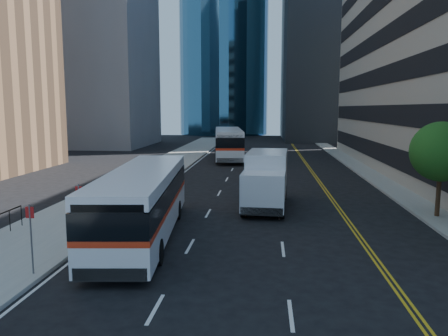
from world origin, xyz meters
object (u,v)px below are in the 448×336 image
Objects in this scene: bus_front at (143,201)px; bus_rear at (228,143)px; box_truck at (266,179)px; street_tree at (441,152)px.

bus_front is 0.90× the size of bus_rear.
street_tree is at bearing -8.30° from box_truck.
bus_rear is at bearing 116.89° from street_tree.
bus_front is at bearing -98.60° from bus_rear.
bus_rear is 25.35m from box_truck.
bus_front is (-14.85, -4.84, -1.92)m from street_tree.
street_tree is 30.23m from bus_rear.
box_truck is at bearing 45.01° from bus_front.
street_tree reaches higher than box_truck.
box_truck is (-9.23, 1.96, -1.91)m from street_tree.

